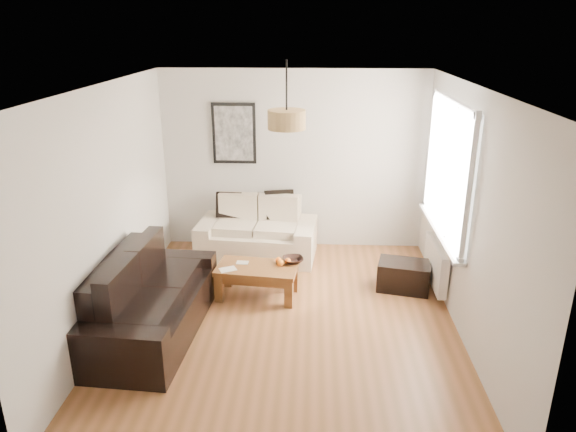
{
  "coord_description": "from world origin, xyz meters",
  "views": [
    {
      "loc": [
        0.29,
        -5.22,
        3.17
      ],
      "look_at": [
        0.0,
        0.6,
        1.05
      ],
      "focal_mm": 33.02,
      "sensor_mm": 36.0,
      "label": 1
    }
  ],
  "objects_px": {
    "sofa_leather": "(150,297)",
    "coffee_table": "(257,281)",
    "loveseat_cream": "(257,229)",
    "ottoman": "(404,276)"
  },
  "relations": [
    {
      "from": "sofa_leather",
      "to": "coffee_table",
      "type": "xyz_separation_m",
      "value": [
        1.05,
        0.87,
        -0.23
      ]
    },
    {
      "from": "sofa_leather",
      "to": "ottoman",
      "type": "relative_size",
      "value": 3.08
    },
    {
      "from": "loveseat_cream",
      "to": "sofa_leather",
      "type": "relative_size",
      "value": 0.84
    },
    {
      "from": "sofa_leather",
      "to": "ottoman",
      "type": "xyz_separation_m",
      "value": [
        2.88,
        1.14,
        -0.24
      ]
    },
    {
      "from": "coffee_table",
      "to": "ottoman",
      "type": "bearing_deg",
      "value": 8.47
    },
    {
      "from": "ottoman",
      "to": "loveseat_cream",
      "type": "bearing_deg",
      "value": 154.57
    },
    {
      "from": "loveseat_cream",
      "to": "sofa_leather",
      "type": "xyz_separation_m",
      "value": [
        -0.93,
        -2.07,
        0.02
      ]
    },
    {
      "from": "loveseat_cream",
      "to": "coffee_table",
      "type": "height_order",
      "value": "loveseat_cream"
    },
    {
      "from": "loveseat_cream",
      "to": "sofa_leather",
      "type": "height_order",
      "value": "sofa_leather"
    },
    {
      "from": "sofa_leather",
      "to": "coffee_table",
      "type": "height_order",
      "value": "sofa_leather"
    }
  ]
}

